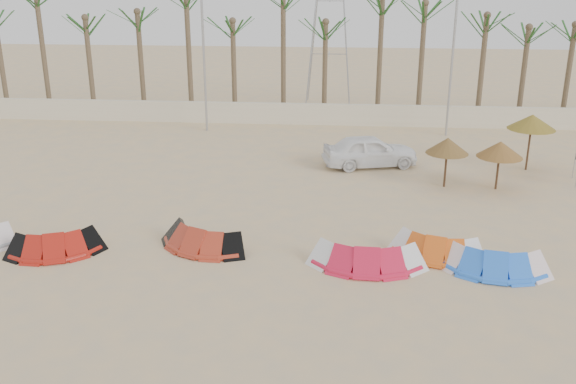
# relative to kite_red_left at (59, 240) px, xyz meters

# --- Properties ---
(ground) EXTENTS (120.00, 120.00, 0.00)m
(ground) POSITION_rel_kite_red_left_xyz_m (7.70, -2.92, -0.42)
(ground) COLOR #D7B078
(ground) RESTS_ON ground
(boundary_wall) EXTENTS (60.00, 0.30, 1.30)m
(boundary_wall) POSITION_rel_kite_red_left_xyz_m (7.70, 19.08, 0.23)
(boundary_wall) COLOR beige
(boundary_wall) RESTS_ON ground
(palm_line) EXTENTS (52.00, 4.00, 7.70)m
(palm_line) POSITION_rel_kite_red_left_xyz_m (8.37, 20.58, 6.03)
(palm_line) COLOR brown
(palm_line) RESTS_ON ground
(lamp_b) EXTENTS (1.25, 0.14, 11.00)m
(lamp_b) POSITION_rel_kite_red_left_xyz_m (1.74, 17.08, 5.35)
(lamp_b) COLOR #A5A8AD
(lamp_b) RESTS_ON ground
(lamp_c) EXTENTS (1.25, 0.14, 11.00)m
(lamp_c) POSITION_rel_kite_red_left_xyz_m (15.74, 17.08, 5.35)
(lamp_c) COLOR #A5A8AD
(lamp_c) RESTS_ON ground
(pylon) EXTENTS (3.00, 3.00, 14.00)m
(pylon) POSITION_rel_kite_red_left_xyz_m (8.70, 25.08, -0.42)
(pylon) COLOR #A5A8AD
(pylon) RESTS_ON ground
(kite_red_left) EXTENTS (3.53, 2.40, 0.90)m
(kite_red_left) POSITION_rel_kite_red_left_xyz_m (0.00, 0.00, 0.00)
(kite_red_left) COLOR #A41910
(kite_red_left) RESTS_ON ground
(kite_red_mid) EXTENTS (3.70, 2.60, 0.90)m
(kite_red_mid) POSITION_rel_kite_red_left_xyz_m (4.89, 0.85, 0.00)
(kite_red_mid) COLOR #A5301C
(kite_red_mid) RESTS_ON ground
(kite_red_right) EXTENTS (3.74, 1.64, 0.90)m
(kite_red_right) POSITION_rel_kite_red_left_xyz_m (10.58, -0.08, 0.00)
(kite_red_right) COLOR red
(kite_red_right) RESTS_ON ground
(kite_orange) EXTENTS (3.48, 2.30, 0.90)m
(kite_orange) POSITION_rel_kite_red_left_xyz_m (12.94, 0.81, -0.00)
(kite_orange) COLOR #DF5A16
(kite_orange) RESTS_ON ground
(kite_blue) EXTENTS (3.56, 2.02, 0.90)m
(kite_blue) POSITION_rel_kite_red_left_xyz_m (14.67, -0.15, 0.00)
(kite_blue) COLOR blue
(kite_blue) RESTS_ON ground
(parasol_left) EXTENTS (1.88, 1.88, 2.25)m
(parasol_left) POSITION_rel_kite_red_left_xyz_m (14.30, 7.96, 1.48)
(parasol_left) COLOR #4C331E
(parasol_left) RESTS_ON ground
(parasol_mid) EXTENTS (1.99, 1.99, 2.18)m
(parasol_mid) POSITION_rel_kite_red_left_xyz_m (16.52, 7.83, 1.40)
(parasol_mid) COLOR #4C331E
(parasol_mid) RESTS_ON ground
(parasol_right) EXTENTS (2.24, 2.24, 2.72)m
(parasol_right) POSITION_rel_kite_red_left_xyz_m (18.59, 10.80, 1.94)
(parasol_right) COLOR #4C331E
(parasol_right) RESTS_ON ground
(car) EXTENTS (4.88, 2.89, 1.56)m
(car) POSITION_rel_kite_red_left_xyz_m (11.08, 10.76, 0.36)
(car) COLOR white
(car) RESTS_ON ground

